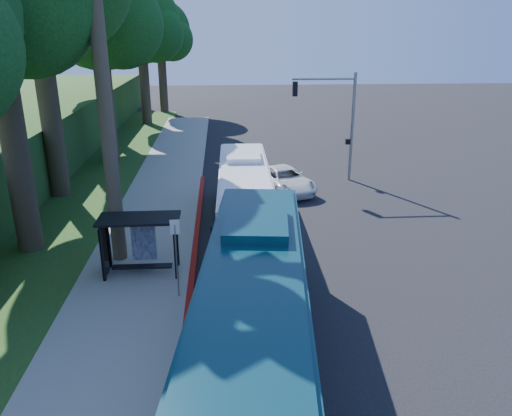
{
  "coord_description": "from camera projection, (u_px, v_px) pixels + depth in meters",
  "views": [
    {
      "loc": [
        -3.66,
        -21.63,
        9.57
      ],
      "look_at": [
        -2.08,
        1.0,
        1.38
      ],
      "focal_mm": 35.0,
      "sensor_mm": 36.0,
      "label": 1
    }
  ],
  "objects": [
    {
      "name": "ground",
      "position": [
        301.0,
        241.0,
        23.78
      ],
      "size": [
        140.0,
        140.0,
        0.0
      ],
      "primitive_type": "plane",
      "color": "black",
      "rests_on": "ground"
    },
    {
      "name": "sidewalk",
      "position": [
        146.0,
        244.0,
        23.29
      ],
      "size": [
        4.5,
        70.0,
        0.12
      ],
      "primitive_type": "cube",
      "color": "gray",
      "rests_on": "ground"
    },
    {
      "name": "red_curb",
      "position": [
        191.0,
        284.0,
        19.68
      ],
      "size": [
        0.25,
        30.0,
        0.13
      ],
      "primitive_type": "cube",
      "color": "maroon",
      "rests_on": "ground"
    },
    {
      "name": "grass_verge",
      "position": [
        55.0,
        211.0,
        27.62
      ],
      "size": [
        8.0,
        70.0,
        0.06
      ],
      "primitive_type": "cube",
      "color": "#234719",
      "rests_on": "ground"
    },
    {
      "name": "bus_shelter",
      "position": [
        134.0,
        234.0,
        20.01
      ],
      "size": [
        3.2,
        1.51,
        2.55
      ],
      "color": "black",
      "rests_on": "ground"
    },
    {
      "name": "stop_sign_pole",
      "position": [
        176.0,
        248.0,
        18.03
      ],
      "size": [
        0.35,
        0.06,
        3.17
      ],
      "color": "gray",
      "rests_on": "ground"
    },
    {
      "name": "traffic_signal_pole",
      "position": [
        337.0,
        114.0,
        31.91
      ],
      "size": [
        4.1,
        0.3,
        7.0
      ],
      "color": "gray",
      "rests_on": "ground"
    },
    {
      "name": "tree_2",
      "position": [
        99.0,
        14.0,
        34.45
      ],
      "size": [
        8.82,
        8.4,
        15.12
      ],
      "color": "#382B1E",
      "rests_on": "ground"
    },
    {
      "name": "tree_4",
      "position": [
        141.0,
        27.0,
        49.75
      ],
      "size": [
        8.4,
        8.0,
        14.14
      ],
      "color": "#382B1E",
      "rests_on": "ground"
    },
    {
      "name": "tree_5",
      "position": [
        161.0,
        34.0,
        57.58
      ],
      "size": [
        7.35,
        7.0,
        12.86
      ],
      "color": "#382B1E",
      "rests_on": "ground"
    },
    {
      "name": "white_bus",
      "position": [
        244.0,
        197.0,
        24.69
      ],
      "size": [
        2.74,
        11.7,
        3.47
      ],
      "rotation": [
        0.0,
        0.0,
        -0.02
      ],
      "color": "white",
      "rests_on": "ground"
    },
    {
      "name": "teal_bus",
      "position": [
        254.0,
        310.0,
        14.32
      ],
      "size": [
        4.2,
        13.51,
        3.96
      ],
      "rotation": [
        0.0,
        0.0,
        -0.1
      ],
      "color": "#0A303C",
      "rests_on": "ground"
    },
    {
      "name": "pickup",
      "position": [
        285.0,
        179.0,
        30.97
      ],
      "size": [
        3.95,
        5.74,
        1.46
      ],
      "primitive_type": "imported",
      "rotation": [
        0.0,
        0.0,
        0.32
      ],
      "color": "silver",
      "rests_on": "ground"
    }
  ]
}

